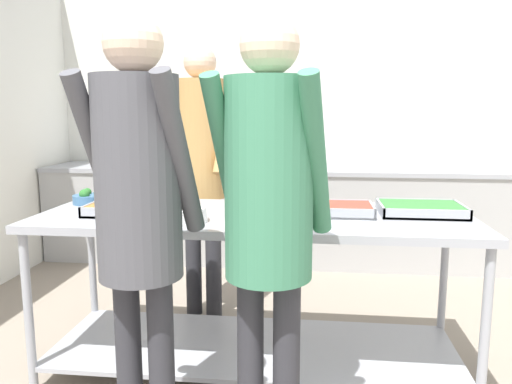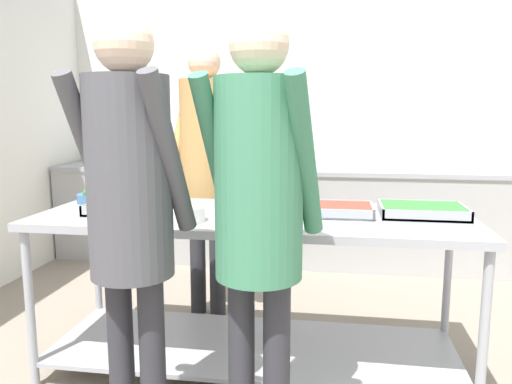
% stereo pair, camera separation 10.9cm
% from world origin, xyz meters
% --- Properties ---
extents(wall_rear, '(4.49, 0.06, 2.65)m').
position_xyz_m(wall_rear, '(0.00, 3.83, 1.32)').
color(wall_rear, silver).
rests_on(wall_rear, ground_plane).
extents(back_counter, '(4.33, 0.65, 0.88)m').
position_xyz_m(back_counter, '(-0.00, 3.46, 0.44)').
color(back_counter, '#A8A8A8').
rests_on(back_counter, ground_plane).
extents(serving_counter, '(2.24, 0.82, 0.86)m').
position_xyz_m(serving_counter, '(0.01, 1.45, 0.58)').
color(serving_counter, '#9EA0A8').
rests_on(serving_counter, ground_plane).
extents(broccoli_bowl, '(0.18, 0.18, 0.09)m').
position_xyz_m(broccoli_bowl, '(-0.97, 1.63, 0.89)').
color(broccoli_bowl, '#3D668C').
rests_on(broccoli_bowl, serving_counter).
extents(serving_tray_roast, '(0.37, 0.33, 0.05)m').
position_xyz_m(serving_tray_roast, '(-0.66, 1.40, 0.89)').
color(serving_tray_roast, '#9EA0A8').
rests_on(serving_tray_roast, serving_counter).
extents(plate_stack, '(0.25, 0.25, 0.07)m').
position_xyz_m(plate_stack, '(-0.31, 1.22, 0.90)').
color(plate_stack, white).
rests_on(plate_stack, serving_counter).
extents(sauce_pan, '(0.36, 0.22, 0.08)m').
position_xyz_m(sauce_pan, '(0.03, 1.33, 0.91)').
color(sauce_pan, '#9EA0A8').
rests_on(sauce_pan, serving_counter).
extents(serving_tray_vegetables, '(0.38, 0.28, 0.05)m').
position_xyz_m(serving_tray_vegetables, '(0.43, 1.49, 0.89)').
color(serving_tray_vegetables, '#9EA0A8').
rests_on(serving_tray_vegetables, serving_counter).
extents(serving_tray_greens, '(0.43, 0.32, 0.05)m').
position_xyz_m(serving_tray_greens, '(0.87, 1.54, 0.89)').
color(serving_tray_greens, '#9EA0A8').
rests_on(serving_tray_greens, serving_counter).
extents(guest_serving_left, '(0.45, 0.39, 1.73)m').
position_xyz_m(guest_serving_left, '(-0.31, 0.63, 1.09)').
color(guest_serving_left, '#2D2D33').
rests_on(guest_serving_left, ground_plane).
extents(guest_serving_right, '(0.47, 0.41, 1.72)m').
position_xyz_m(guest_serving_right, '(0.16, 0.69, 1.08)').
color(guest_serving_right, '#2D2D33').
rests_on(guest_serving_right, ground_plane).
extents(cook_behind_counter, '(0.49, 0.43, 1.80)m').
position_xyz_m(cook_behind_counter, '(-0.42, 2.13, 1.13)').
color(cook_behind_counter, '#2D2D33').
rests_on(cook_behind_counter, ground_plane).
extents(water_bottle, '(0.07, 0.07, 0.23)m').
position_xyz_m(water_bottle, '(0.03, 3.49, 0.99)').
color(water_bottle, '#23602D').
rests_on(water_bottle, back_counter).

